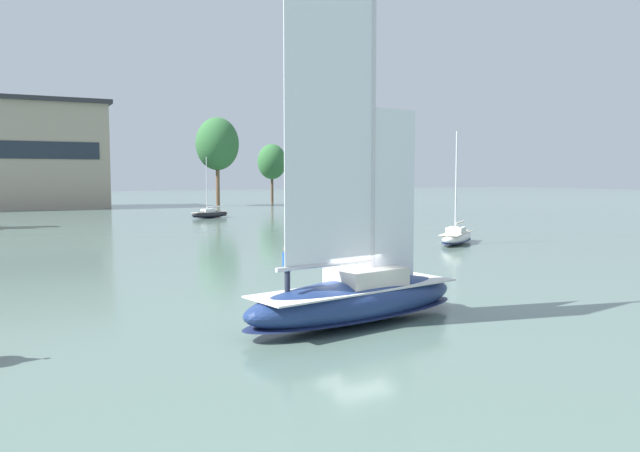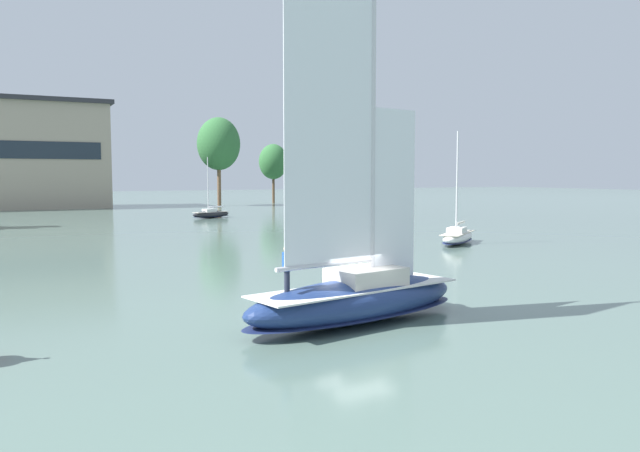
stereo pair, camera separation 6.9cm
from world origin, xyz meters
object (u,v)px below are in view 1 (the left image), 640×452
(tree_shore_left, at_px, (217,144))
(sailboat_moored_near_marina, at_px, (312,207))
(tree_shore_center, at_px, (272,162))
(sailboat_main, at_px, (357,294))
(sailboat_moored_outer_mooring, at_px, (457,236))
(sailboat_moored_far_slip, at_px, (210,214))

(tree_shore_left, xyz_separation_m, sailboat_moored_near_marina, (8.43, -20.57, -10.40))
(tree_shore_left, height_order, sailboat_moored_near_marina, tree_shore_left)
(tree_shore_center, height_order, sailboat_main, sailboat_main)
(sailboat_main, distance_m, sailboat_moored_near_marina, 73.72)
(tree_shore_left, bearing_deg, sailboat_moored_outer_mooring, -91.73)
(sailboat_main, distance_m, sailboat_moored_far_slip, 58.96)
(sailboat_main, xyz_separation_m, sailboat_moored_near_marina, (31.33, 66.73, -0.50))
(tree_shore_left, relative_size, sailboat_moored_near_marina, 1.85)
(sailboat_moored_near_marina, relative_size, sailboat_moored_far_slip, 1.09)
(sailboat_moored_far_slip, bearing_deg, sailboat_moored_near_marina, 25.30)
(tree_shore_center, relative_size, sailboat_moored_far_slip, 1.48)
(sailboat_moored_far_slip, bearing_deg, sailboat_main, -101.94)
(tree_shore_center, bearing_deg, sailboat_moored_outer_mooring, -101.42)
(sailboat_main, bearing_deg, tree_shore_left, 75.30)
(tree_shore_left, distance_m, sailboat_moored_near_marina, 24.54)
(sailboat_moored_outer_mooring, bearing_deg, sailboat_moored_far_slip, 102.77)
(sailboat_main, relative_size, sailboat_moored_outer_mooring, 1.51)
(tree_shore_left, height_order, sailboat_moored_far_slip, tree_shore_left)
(sailboat_moored_far_slip, xyz_separation_m, sailboat_moored_outer_mooring, (8.66, -38.23, 0.08))
(sailboat_main, bearing_deg, sailboat_moored_near_marina, 64.85)
(sailboat_moored_far_slip, bearing_deg, sailboat_moored_outer_mooring, -77.23)
(tree_shore_left, bearing_deg, sailboat_main, -104.70)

